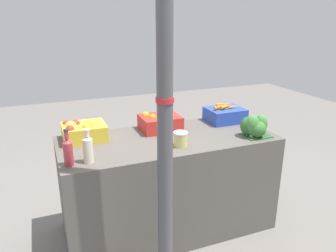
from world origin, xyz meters
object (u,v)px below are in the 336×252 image
(support_pole, at_px, (165,107))
(apple_crate, at_px, (83,131))
(juice_bottle_cloudy, at_px, (88,149))
(orange_crate, at_px, (160,122))
(carrot_crate, at_px, (225,114))
(broccoli_pile, at_px, (254,127))
(juice_bottle_ruby, at_px, (68,151))
(pickle_jar, at_px, (181,139))

(support_pole, bearing_deg, apple_crate, 112.59)
(juice_bottle_cloudy, bearing_deg, orange_crate, 33.53)
(carrot_crate, xyz_separation_m, broccoli_pile, (0.00, -0.45, 0.02))
(juice_bottle_ruby, distance_m, juice_bottle_cloudy, 0.13)
(support_pole, bearing_deg, broccoli_pile, 24.21)
(broccoli_pile, relative_size, juice_bottle_cloudy, 1.03)
(support_pole, relative_size, broccoli_pile, 10.58)
(broccoli_pile, distance_m, juice_bottle_ruby, 1.47)
(apple_crate, distance_m, juice_bottle_cloudy, 0.45)
(orange_crate, xyz_separation_m, juice_bottle_cloudy, (-0.69, -0.46, 0.03))
(support_pole, relative_size, pickle_jar, 22.92)
(apple_crate, bearing_deg, juice_bottle_ruby, -108.87)
(orange_crate, relative_size, broccoli_pile, 1.36)
(broccoli_pile, bearing_deg, pickle_jar, 176.67)
(broccoli_pile, xyz_separation_m, juice_bottle_ruby, (-1.47, 0.00, 0.01))
(carrot_crate, relative_size, broccoli_pile, 1.36)
(juice_bottle_cloudy, bearing_deg, broccoli_pile, -0.02)
(juice_bottle_ruby, relative_size, pickle_jar, 2.25)
(juice_bottle_ruby, bearing_deg, orange_crate, 29.16)
(orange_crate, bearing_deg, pickle_jar, -88.65)
(orange_crate, distance_m, broccoli_pile, 0.80)
(apple_crate, height_order, broccoli_pile, broccoli_pile)
(pickle_jar, bearing_deg, carrot_crate, 32.82)
(support_pole, xyz_separation_m, juice_bottle_cloudy, (-0.39, 0.43, -0.36))
(apple_crate, bearing_deg, orange_crate, 0.41)
(juice_bottle_ruby, bearing_deg, pickle_jar, 2.56)
(juice_bottle_ruby, bearing_deg, broccoli_pile, -0.01)
(broccoli_pile, distance_m, juice_bottle_cloudy, 1.34)
(apple_crate, distance_m, juice_bottle_ruby, 0.48)
(support_pole, xyz_separation_m, juice_bottle_ruby, (-0.52, 0.43, -0.35))
(support_pole, bearing_deg, carrot_crate, 42.82)
(pickle_jar, bearing_deg, orange_crate, 91.35)
(carrot_crate, bearing_deg, juice_bottle_cloudy, -161.44)
(support_pole, bearing_deg, pickle_jar, 56.50)
(support_pole, xyz_separation_m, orange_crate, (0.30, 0.88, -0.38))
(broccoli_pile, xyz_separation_m, juice_bottle_cloudy, (-1.34, 0.00, 0.01))
(orange_crate, bearing_deg, apple_crate, -179.59)
(broccoli_pile, relative_size, juice_bottle_ruby, 0.96)
(support_pole, relative_size, orange_crate, 7.80)
(apple_crate, xyz_separation_m, juice_bottle_cloudy, (-0.03, -0.45, 0.02))
(carrot_crate, bearing_deg, orange_crate, 179.35)
(carrot_crate, relative_size, juice_bottle_ruby, 1.31)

